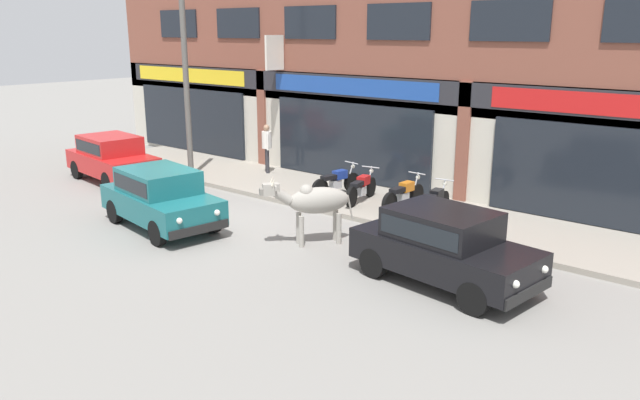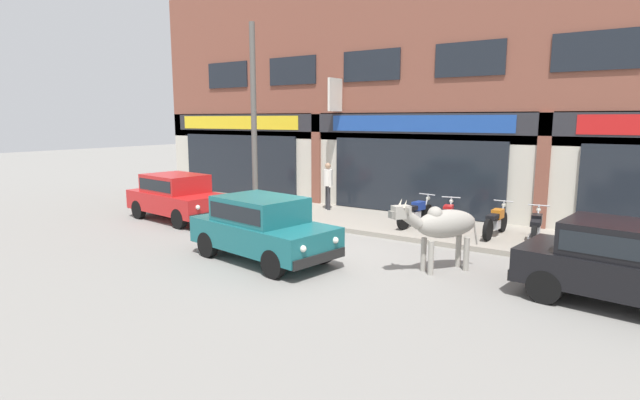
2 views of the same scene
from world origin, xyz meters
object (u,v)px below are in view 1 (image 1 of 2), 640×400
Objects in this scene: car_1 at (443,243)px; car_2 at (160,195)px; motorcycle_0 at (336,182)px; pedestrian at (267,143)px; motorcycle_3 at (434,203)px; utility_pole at (186,82)px; car_0 at (112,156)px; motorcycle_2 at (404,194)px; cow at (314,201)px; motorcycle_1 at (361,188)px.

car_2 is at bearing -169.92° from car_1.
motorcycle_0 is at bearing 146.56° from car_1.
car_1 is 0.99× the size of car_2.
car_2 is 5.95m from pedestrian.
car_1 is at bearing 10.08° from car_2.
pedestrian reaches higher than motorcycle_0.
motorcycle_3 is at bearing -3.22° from motorcycle_0.
motorcycle_0 is 5.88m from utility_pole.
car_2 is 6.79m from motorcycle_3.
car_0 is 9.62m from motorcycle_2.
motorcycle_0 and motorcycle_3 have the same top height.
cow reaches higher than motorcycle_2.
car_2 is 5.39m from motorcycle_1.
car_0 is 2.08× the size of motorcycle_0.
motorcycle_0 is 1.13× the size of pedestrian.
car_1 is 3.98m from motorcycle_3.
car_2 reaches higher than motorcycle_0.
car_1 reaches higher than motorcycle_2.
motorcycle_2 is at bearing 169.26° from motorcycle_3.
utility_pole is (-3.46, 3.71, 2.33)m from car_2.
motorcycle_2 is at bearing 17.09° from car_0.
cow is at bearing -94.00° from motorcycle_2.
car_1 is 7.17m from car_2.
motorcycle_2 is (1.26, 0.15, 0.00)m from motorcycle_1.
car_1 is at bearing -3.43° from cow.
car_0 is at bearing -136.33° from utility_pole.
motorcycle_3 is (1.03, -0.19, 0.00)m from motorcycle_2.
motorcycle_0 is 1.00m from motorcycle_1.
car_1 is 2.09× the size of motorcycle_1.
motorcycle_1 is at bearing 18.65° from car_0.
car_0 is 2.07× the size of motorcycle_3.
cow is 8.97m from car_0.
utility_pole reaches higher than motorcycle_2.
motorcycle_3 is 6.94m from pedestrian.
utility_pole is at bearing 43.67° from car_0.
car_0 is (-8.95, 0.54, -0.19)m from cow.
motorcycle_2 is at bearing 131.30° from car_1.
motorcycle_3 is at bearing 43.02° from car_2.
car_1 is 2.08× the size of motorcycle_0.
motorcycle_1 is (0.99, -0.14, 0.00)m from motorcycle_0.
cow is at bearing -111.74° from motorcycle_3.
utility_pole reaches higher than pedestrian.
utility_pole is (-6.12, -0.96, 2.63)m from motorcycle_1.
motorcycle_1 is (-4.40, 3.41, -0.30)m from car_1.
cow is 3.41m from motorcycle_1.
car_1 is 6.46m from motorcycle_0.
car_2 is at bearing -20.80° from car_0.
motorcycle_3 is (4.96, 4.63, -0.30)m from car_2.
pedestrian is at bearing 108.49° from car_2.
motorcycle_2 is at bearing 6.81° from motorcycle_1.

